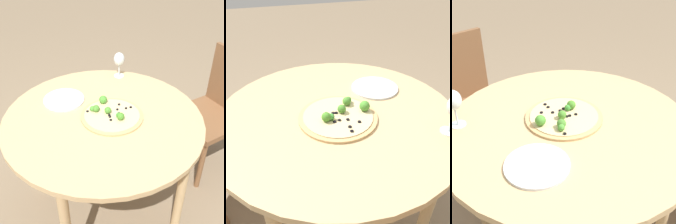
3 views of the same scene
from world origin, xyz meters
The scene contains 4 objects.
ground_plane centered at (0.00, 0.00, 0.00)m, with size 12.00×12.00×0.00m, color #847056.
dining_table centered at (0.00, 0.00, 0.65)m, with size 1.04×1.04×0.73m.
pizza centered at (0.05, 0.00, 0.74)m, with size 0.33×0.33×0.06m.
plate_near centered at (-0.14, 0.24, 0.74)m, with size 0.23×0.23×0.01m.
Camera 2 is at (0.85, -0.26, 1.33)m, focal length 40.00 mm.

